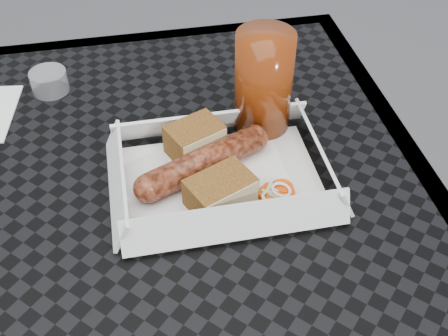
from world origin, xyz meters
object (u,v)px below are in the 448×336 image
at_px(bratwurst, 204,162).
at_px(patio_table, 102,275).
at_px(drink_glass, 264,83).
at_px(food_tray, 222,180).

bearing_deg(bratwurst, patio_table, -154.58).
bearing_deg(drink_glass, food_tray, -127.40).
distance_m(bratwurst, drink_glass, 0.12).
relative_size(food_tray, bratwurst, 1.32).
bearing_deg(bratwurst, food_tray, -35.85).
distance_m(food_tray, drink_glass, 0.13).
height_order(patio_table, bratwurst, bratwurst).
bearing_deg(patio_table, food_tray, 18.05).
height_order(patio_table, food_tray, food_tray).
distance_m(patio_table, food_tray, 0.18).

